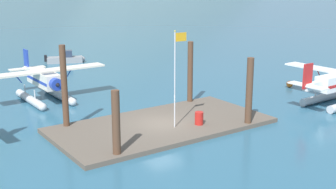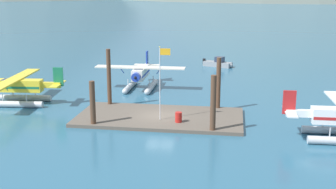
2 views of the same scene
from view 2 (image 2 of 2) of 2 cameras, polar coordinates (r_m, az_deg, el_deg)
ground_plane at (r=39.57m, az=-1.08°, el=-3.18°), size 1200.00×1200.00×0.00m
dock_platform at (r=39.53m, az=-1.08°, el=-2.98°), size 14.88×7.51×0.30m
piling_near_left at (r=37.30m, az=-9.83°, el=-1.26°), size 0.47×0.47×4.00m
piling_near_right at (r=35.22m, az=5.92°, el=-1.33°), size 0.46×0.46×4.84m
piling_far_left at (r=43.14m, az=-7.72°, el=2.11°), size 0.41×0.41×5.79m
piling_far_right at (r=41.75m, az=6.60°, el=1.30°), size 0.43×0.43×5.16m
flagpole at (r=37.31m, az=-0.89°, el=2.56°), size 0.95×0.10×6.45m
fuel_drum at (r=37.49m, az=1.39°, el=-2.98°), size 0.62×0.62×0.88m
seaplane_cream_bow_left at (r=50.73m, az=-3.59°, el=2.47°), size 10.42×7.98×3.84m
seaplane_yellow_port_fwd at (r=46.59m, az=-18.97°, el=0.69°), size 7.96×10.48×3.84m
boat_grey_open_north at (r=65.56m, az=6.63°, el=4.07°), size 4.60×3.02×1.50m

